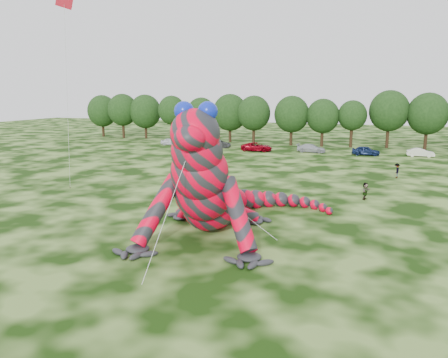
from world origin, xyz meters
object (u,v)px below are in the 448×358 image
car_2 (257,147)px  spectator_4 (214,152)px  tree_0 (103,116)px  tree_1 (123,116)px  car_4 (366,151)px  flying_kite (65,20)px  tree_6 (254,120)px  spectator_2 (397,171)px  spectator_5 (365,191)px  tree_4 (201,119)px  tree_3 (172,118)px  car_5 (421,153)px  car_1 (219,144)px  car_0 (171,142)px  tree_9 (352,124)px  inflatable_gecko (212,165)px  tree_2 (146,117)px  tree_7 (291,121)px  tree_5 (230,118)px  tree_10 (389,119)px  car_3 (311,148)px  tree_11 (427,121)px  tree_8 (323,123)px

car_2 → spectator_4: size_ratio=3.14×
tree_0 → tree_1: 6.32m
car_4 → flying_kite: bearing=146.8°
tree_6 → spectator_2: (25.87, -28.40, -3.87)m
car_2 → flying_kite: bearing=165.9°
spectator_5 → tree_4: bearing=56.5°
tree_3 → car_5: bearing=-10.2°
tree_1 → car_4: 53.73m
car_1 → car_2: size_ratio=0.82×
flying_kite → tree_1: bearing=118.0°
car_2 → car_5: (26.34, 2.17, -0.07)m
car_0 → car_4: bearing=-97.1°
tree_9 → tree_3: bearing=-179.6°
inflatable_gecko → tree_6: size_ratio=2.01×
tree_0 → tree_2: size_ratio=0.99×
tree_0 → tree_7: size_ratio=1.00×
tree_4 → tree_6: (12.08, -2.03, 0.22)m
car_2 → tree_3: bearing=59.9°
tree_5 → car_1: 10.98m
car_2 → tree_9: bearing=-57.1°
tree_2 → tree_7: tree_2 is taller
inflatable_gecko → tree_4: size_ratio=2.10×
tree_6 → tree_9: tree_6 is taller
car_0 → spectator_2: spectator_2 is taller
tree_10 → car_1: tree_10 is taller
car_3 → spectator_2: spectator_2 is taller
tree_2 → tree_11: (56.80, -0.57, 0.21)m
car_4 → tree_8: bearing=39.8°
car_4 → tree_11: bearing=-42.4°
spectator_5 → tree_5: bearing=51.0°
tree_2 → car_5: size_ratio=2.34×
tree_4 → car_2: bearing=-38.6°
inflatable_gecko → spectator_2: 29.27m
car_1 → spectator_2: (30.20, -20.07, 0.15)m
tree_2 → tree_8: tree_2 is taller
inflatable_gecko → tree_8: bearing=80.3°
tree_3 → car_2: 24.63m
tree_2 → tree_10: size_ratio=0.92×
inflatable_gecko → tree_11: size_ratio=1.89×
tree_1 → spectator_5: size_ratio=5.96×
tree_0 → car_3: tree_0 is taller
flying_kite → tree_11: bearing=55.5°
flying_kite → tree_9: 56.25m
car_1 → spectator_5: bearing=-144.3°
car_0 → spectator_4: 19.24m
spectator_5 → tree_10: bearing=14.5°
tree_4 → car_0: 10.51m
spectator_5 → spectator_2: bearing=3.5°
car_1 → car_5: (34.26, 0.02, -0.05)m
tree_0 → tree_8: tree_0 is taller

